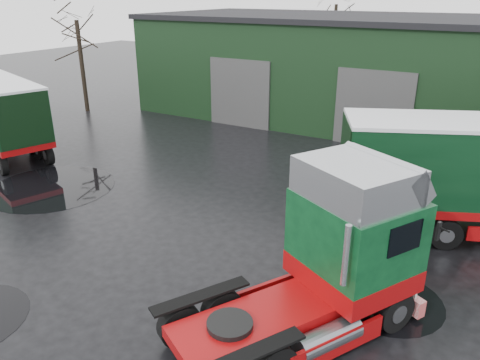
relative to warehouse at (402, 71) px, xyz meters
name	(u,v)px	position (x,y,z in m)	size (l,w,h in m)	color
ground	(181,255)	(-2.00, -20.00, -3.16)	(100.00, 100.00, 0.00)	black
warehouse	(402,71)	(0.00, 0.00, 0.00)	(32.40, 12.40, 6.30)	black
hero_tractor	(292,261)	(2.50, -21.68, -1.08)	(2.84, 6.69, 4.15)	#0B3C1C
tree_left	(80,47)	(-19.00, -8.00, 1.09)	(4.40, 4.40, 8.50)	black
tree_back_a	(335,28)	(-8.00, 10.00, 1.59)	(4.40, 4.40, 9.50)	black
puddle_1	(387,301)	(4.21, -19.12, -3.15)	(2.92, 2.92, 0.01)	black
puddle_2	(52,187)	(-9.97, -18.37, -3.15)	(5.17, 5.17, 0.01)	black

